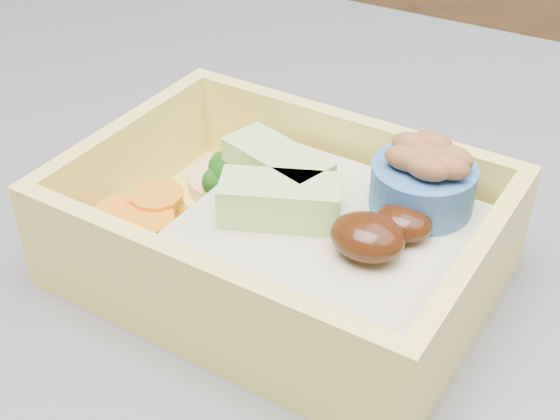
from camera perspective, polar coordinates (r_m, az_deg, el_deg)
The scene contains 1 object.
bento_box at distance 0.37m, azimuth 0.98°, elevation -1.73°, with size 0.21×0.15×0.07m.
Camera 1 is at (0.21, -0.29, 1.17)m, focal length 50.00 mm.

